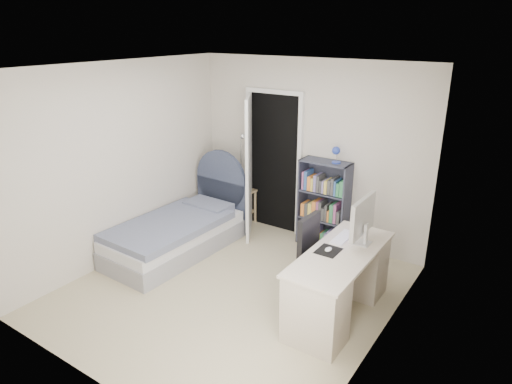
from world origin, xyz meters
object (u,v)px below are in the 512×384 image
Objects in this scene: nightstand at (237,198)px; desk at (340,280)px; bookcase at (324,207)px; office_chair at (317,255)px; floor_lamp at (242,190)px; bed at (180,231)px.

nightstand is 2.63m from desk.
bookcase reaches higher than office_chair.
bookcase reaches higher than desk.
nightstand is 0.23m from floor_lamp.
bed is 2.41m from desk.
office_chair is at bearing -0.57° from bed.
floor_lamp is at bearing -25.46° from nightstand.
desk is at bearing -30.37° from floor_lamp.
bookcase is at bearing 112.98° from office_chair.
bed is at bearing -141.40° from bookcase.
bed is 1.37× the size of floor_lamp.
office_chair is (-0.34, 0.15, 0.13)m from desk.
desk is 0.39m from office_chair.
bed is at bearing 179.43° from office_chair.
floor_lamp reaches higher than desk.
desk is at bearing -30.09° from nightstand.
floor_lamp is 2.49m from desk.
bookcase is 1.49× the size of office_chair.
desk is at bearing -57.92° from bookcase.
office_chair is at bearing -67.02° from bookcase.
nightstand is 0.65× the size of office_chair.
nightstand is at bearing 83.87° from bed.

